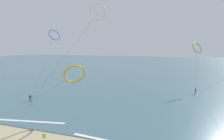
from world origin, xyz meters
TOP-DOWN VIEW (x-y plane):
  - sea_water at (0.00, 107.92)m, footprint 400.00×200.00m
  - surfer_emerald at (-20.06, 18.52)m, footprint 1.40×0.68m
  - surfer_coral at (21.77, 35.18)m, footprint 1.40×0.68m
  - kite_ivory at (-3.24, 22.53)m, footprint 18.93×5.54m
  - kite_amber at (-5.41, 14.74)m, footprint 17.07×6.07m
  - kite_cobalt at (-24.12, 35.54)m, footprint 5.83×19.37m
  - kite_lime at (23.50, 43.92)m, footprint 4.40×10.84m
  - beach_flag at (-4.64, 4.45)m, footprint 0.47×0.14m
  - wave_crest_mid at (-13.38, 9.76)m, footprint 15.69×2.69m

SIDE VIEW (x-z plane):
  - sea_water at x=0.00m, z-range 0.00..0.08m
  - wave_crest_mid at x=-13.38m, z-range 0.00..0.12m
  - surfer_emerald at x=-20.06m, z-range -0.03..1.67m
  - surfer_coral at x=21.77m, z-range -0.03..1.67m
  - beach_flag at x=-4.64m, z-range 0.38..2.60m
  - kite_amber at x=-5.41m, z-range 3.18..13.43m
  - kite_lime at x=23.50m, z-range 5.73..20.89m
  - kite_cobalt at x=-24.12m, z-range 7.85..27.42m
  - kite_ivory at x=-3.24m, z-range 9.75..32.85m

